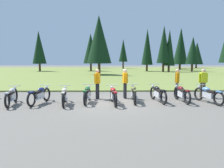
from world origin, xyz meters
The scene contains 16 objects.
ground_plane centered at (0.00, 0.00, 0.00)m, with size 140.00×140.00×0.00m, color #605B54.
grass_moorland centered at (0.00, 25.67, 0.05)m, with size 80.00×44.00×0.10m, color olive.
forest_treeline centered at (8.02, 29.43, 4.51)m, with size 37.29×26.02×9.18m.
motorcycle_silver centered at (-4.87, -0.35, 0.44)m, with size 0.70×2.08×0.88m.
motorcycle_navy centered at (-3.61, -0.08, 0.44)m, with size 0.70×2.07×0.88m.
motorcycle_cream centered at (-2.34, -0.27, 0.44)m, with size 0.65×2.09×0.88m.
motorcycle_british_green centered at (-1.27, 0.17, 0.44)m, with size 0.62×2.10×0.88m.
motorcycle_red centered at (0.06, -0.21, 0.44)m, with size 0.62×2.10×0.88m.
motorcycle_olive centered at (1.12, 0.29, 0.44)m, with size 0.62×2.10×0.88m.
motorcycle_black centered at (2.38, 0.30, 0.44)m, with size 0.67×2.09×0.88m.
motorcycle_maroon centered at (3.62, 0.29, 0.44)m, with size 0.62×2.10×0.88m.
motorcycle_sky_blue centered at (4.85, -0.03, 0.44)m, with size 0.79×2.05×0.88m.
rider_near_row_end centered at (5.26, 1.48, 0.95)m, with size 0.55×0.25×1.67m.
rider_with_back_turned centered at (3.77, 1.50, 0.95)m, with size 0.34×0.52×1.67m.
rider_checking_bike centered at (-0.80, 1.11, 0.95)m, with size 0.33×0.52×1.67m.
rider_in_hivis_vest centered at (0.75, 1.29, 0.95)m, with size 0.29×0.54×1.67m.
Camera 1 is at (-0.16, -10.21, 2.18)m, focal length 33.00 mm.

